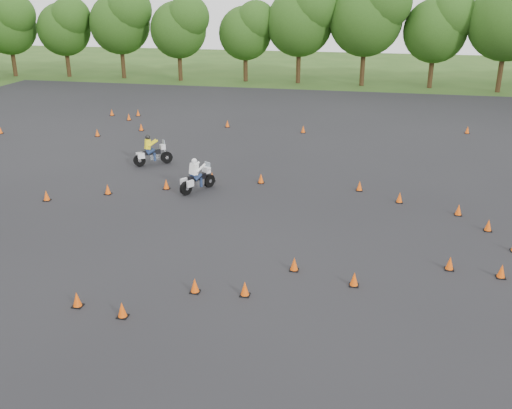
# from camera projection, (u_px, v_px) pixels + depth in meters

# --- Properties ---
(ground) EXTENTS (140.00, 140.00, 0.00)m
(ground) POSITION_uv_depth(u_px,v_px,m) (231.00, 283.00, 18.32)
(ground) COLOR #2D5119
(ground) RESTS_ON ground
(asphalt_pad) EXTENTS (62.00, 62.00, 0.00)m
(asphalt_pad) POSITION_uv_depth(u_px,v_px,m) (266.00, 214.00, 23.80)
(asphalt_pad) COLOR black
(asphalt_pad) RESTS_ON ground
(treeline) EXTENTS (86.73, 32.26, 10.66)m
(treeline) POSITION_uv_depth(u_px,v_px,m) (363.00, 40.00, 48.36)
(treeline) COLOR #254A15
(treeline) RESTS_ON ground
(traffic_cones) EXTENTS (35.97, 33.04, 0.45)m
(traffic_cones) POSITION_uv_depth(u_px,v_px,m) (254.00, 216.00, 23.00)
(traffic_cones) COLOR #FA560A
(traffic_cones) RESTS_ON asphalt_pad
(rider_yellow) EXTENTS (2.08, 1.73, 1.62)m
(rider_yellow) POSITION_uv_depth(u_px,v_px,m) (153.00, 150.00, 30.13)
(rider_yellow) COLOR yellow
(rider_yellow) RESTS_ON ground
(rider_white) EXTENTS (1.59, 2.12, 1.60)m
(rider_white) POSITION_uv_depth(u_px,v_px,m) (197.00, 174.00, 26.29)
(rider_white) COLOR white
(rider_white) RESTS_ON ground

